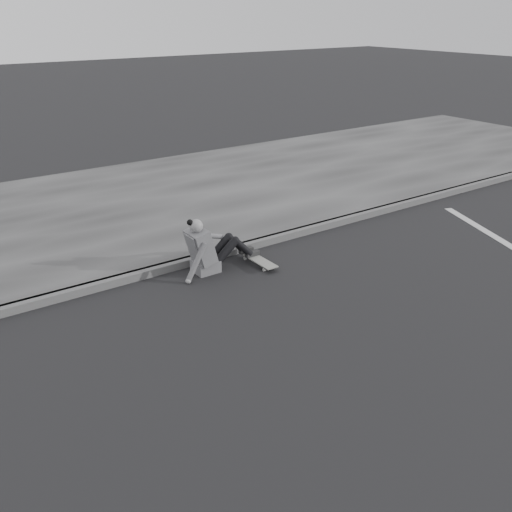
{
  "coord_description": "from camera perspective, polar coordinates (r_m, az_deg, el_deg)",
  "views": [
    {
      "loc": [
        -5.43,
        -4.61,
        3.67
      ],
      "look_at": [
        -1.27,
        1.33,
        0.5
      ],
      "focal_mm": 40.0,
      "sensor_mm": 36.0,
      "label": 1
    }
  ],
  "objects": [
    {
      "name": "sidewalk",
      "position": [
        12.12,
        -6.7,
        6.11
      ],
      "size": [
        24.0,
        6.0,
        0.12
      ],
      "primitive_type": "cube",
      "color": "#373737",
      "rests_on": "ground"
    },
    {
      "name": "skateboard",
      "position": [
        8.84,
        0.24,
        -0.42
      ],
      "size": [
        0.2,
        0.78,
        0.09
      ],
      "color": "#A3A39E",
      "rests_on": "ground"
    },
    {
      "name": "ground",
      "position": [
        8.02,
        13.05,
        -4.31
      ],
      "size": [
        80.0,
        80.0,
        0.0
      ],
      "primitive_type": "plane",
      "color": "black",
      "rests_on": "ground"
    },
    {
      "name": "seated_woman",
      "position": [
        8.55,
        -4.74,
        0.75
      ],
      "size": [
        1.38,
        0.46,
        0.88
      ],
      "color": "#525255",
      "rests_on": "ground"
    },
    {
      "name": "curb",
      "position": [
        9.71,
        1.92,
        1.77
      ],
      "size": [
        24.0,
        0.16,
        0.12
      ],
      "primitive_type": "cube",
      "color": "#4A4A4A",
      "rests_on": "ground"
    }
  ]
}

